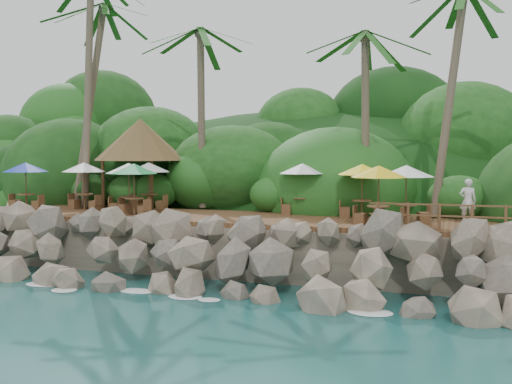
% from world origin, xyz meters
% --- Properties ---
extents(ground, '(140.00, 140.00, 0.00)m').
position_xyz_m(ground, '(0.00, 0.00, 0.00)').
color(ground, '#19514F').
rests_on(ground, ground).
extents(land_base, '(32.00, 25.20, 2.10)m').
position_xyz_m(land_base, '(0.00, 16.00, 1.05)').
color(land_base, gray).
rests_on(land_base, ground).
extents(jungle_hill, '(44.80, 28.00, 15.40)m').
position_xyz_m(jungle_hill, '(0.00, 23.50, 0.00)').
color(jungle_hill, '#143811').
rests_on(jungle_hill, ground).
extents(seawall, '(29.00, 4.00, 2.30)m').
position_xyz_m(seawall, '(0.00, 2.00, 1.15)').
color(seawall, gray).
rests_on(seawall, ground).
extents(terrace, '(26.00, 5.00, 0.20)m').
position_xyz_m(terrace, '(0.00, 6.00, 2.20)').
color(terrace, brown).
rests_on(terrace, land_base).
extents(jungle_foliage, '(44.00, 16.00, 12.00)m').
position_xyz_m(jungle_foliage, '(0.00, 15.00, 0.00)').
color(jungle_foliage, '#143811').
rests_on(jungle_foliage, ground).
extents(foam_line, '(25.20, 0.80, 0.06)m').
position_xyz_m(foam_line, '(0.00, 0.30, 0.03)').
color(foam_line, white).
rests_on(foam_line, ground).
extents(palms, '(30.87, 7.35, 13.45)m').
position_xyz_m(palms, '(0.44, 8.78, 12.01)').
color(palms, brown).
rests_on(palms, ground).
extents(palapa, '(4.79, 4.79, 4.60)m').
position_xyz_m(palapa, '(-7.51, 9.28, 5.79)').
color(palapa, brown).
rests_on(palapa, ground).
extents(dining_clusters, '(25.75, 5.35, 2.33)m').
position_xyz_m(dining_clusters, '(-0.87, 5.98, 4.23)').
color(dining_clusters, brown).
rests_on(dining_clusters, terrace).
extents(railing, '(8.30, 0.10, 1.00)m').
position_xyz_m(railing, '(9.39, 3.65, 2.91)').
color(railing, brown).
rests_on(railing, terrace).
extents(waiter, '(0.65, 0.43, 1.77)m').
position_xyz_m(waiter, '(8.73, 6.73, 3.19)').
color(waiter, silver).
rests_on(waiter, terrace).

